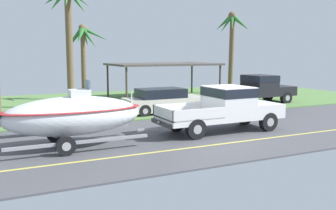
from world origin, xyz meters
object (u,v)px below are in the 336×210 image
(parked_pickup_background, at_px, (259,88))
(carport_awning, at_px, (163,65))
(boat_on_trailer, at_px, (73,115))
(pickup_truck_towing, at_px, (227,106))
(palm_tree_near_right, at_px, (232,34))
(palm_tree_far_left, at_px, (83,44))
(palm_tree_mid, at_px, (67,15))
(parked_sedan_near, at_px, (164,101))

(parked_pickup_background, relative_size, carport_awning, 0.74)
(boat_on_trailer, xyz_separation_m, carport_awning, (9.00, 11.69, 1.32))
(pickup_truck_towing, relative_size, palm_tree_near_right, 0.86)
(parked_pickup_background, relative_size, palm_tree_far_left, 1.07)
(boat_on_trailer, bearing_deg, palm_tree_mid, 79.25)
(parked_pickup_background, distance_m, palm_tree_near_right, 7.17)
(parked_pickup_background, bearing_deg, palm_tree_mid, 165.29)
(palm_tree_mid, bearing_deg, pickup_truck_towing, -63.05)
(boat_on_trailer, distance_m, palm_tree_far_left, 13.83)
(carport_awning, bearing_deg, palm_tree_far_left, 165.76)
(pickup_truck_towing, height_order, carport_awning, carport_awning)
(boat_on_trailer, relative_size, palm_tree_far_left, 1.14)
(carport_awning, relative_size, palm_tree_near_right, 1.16)
(carport_awning, bearing_deg, palm_tree_mid, -162.21)
(boat_on_trailer, height_order, parked_sedan_near, boat_on_trailer)
(palm_tree_mid, xyz_separation_m, palm_tree_far_left, (1.74, 3.70, -1.55))
(pickup_truck_towing, distance_m, parked_pickup_background, 9.34)
(parked_pickup_background, relative_size, palm_tree_mid, 0.77)
(parked_pickup_background, distance_m, parked_sedan_near, 7.38)
(carport_awning, xyz_separation_m, palm_tree_mid, (-7.22, -2.32, 3.01))
(palm_tree_near_right, bearing_deg, palm_tree_far_left, 175.39)
(pickup_truck_towing, xyz_separation_m, parked_sedan_near, (-0.45, 5.46, -0.38))
(parked_sedan_near, relative_size, palm_tree_mid, 0.61)
(boat_on_trailer, relative_size, carport_awning, 0.79)
(palm_tree_near_right, bearing_deg, parked_sedan_near, -144.09)
(palm_tree_near_right, height_order, palm_tree_mid, palm_tree_mid)
(pickup_truck_towing, bearing_deg, palm_tree_near_right, 54.16)
(pickup_truck_towing, distance_m, palm_tree_far_left, 13.73)
(palm_tree_mid, relative_size, palm_tree_far_left, 1.38)
(parked_pickup_background, distance_m, palm_tree_far_left, 12.32)
(parked_sedan_near, bearing_deg, pickup_truck_towing, -85.27)
(boat_on_trailer, distance_m, palm_tree_mid, 10.48)
(parked_pickup_background, height_order, palm_tree_mid, palm_tree_mid)
(boat_on_trailer, bearing_deg, palm_tree_near_right, 38.39)
(palm_tree_mid, bearing_deg, parked_pickup_background, -14.71)
(carport_awning, height_order, palm_tree_far_left, palm_tree_far_left)
(pickup_truck_towing, distance_m, parked_sedan_near, 5.49)
(parked_pickup_background, bearing_deg, palm_tree_far_left, 145.67)
(carport_awning, bearing_deg, parked_pickup_background, -50.53)
(pickup_truck_towing, bearing_deg, palm_tree_mid, 116.95)
(pickup_truck_towing, relative_size, parked_pickup_background, 1.00)
(palm_tree_near_right, relative_size, palm_tree_far_left, 1.25)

